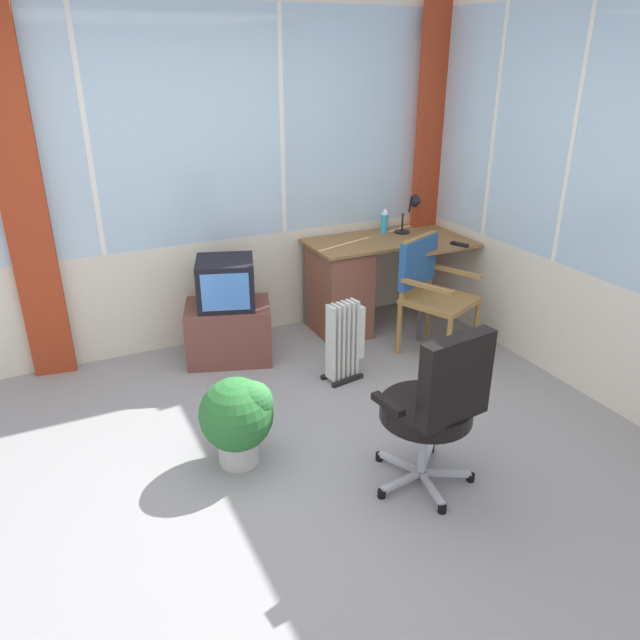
% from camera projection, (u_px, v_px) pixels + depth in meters
% --- Properties ---
extents(ground, '(5.32, 4.87, 0.06)m').
position_uv_depth(ground, '(301.00, 475.00, 3.52)').
color(ground, gray).
extents(north_window_panel, '(4.32, 0.07, 2.73)m').
position_uv_depth(north_window_panel, '(193.00, 176.00, 4.57)').
color(north_window_panel, silver).
rests_on(north_window_panel, ground).
extents(east_window_panel, '(0.07, 3.87, 2.73)m').
position_uv_depth(east_window_panel, '(615.00, 199.00, 3.82)').
color(east_window_panel, silver).
rests_on(east_window_panel, ground).
extents(curtain_north_left, '(0.29, 0.11, 2.63)m').
position_uv_depth(curtain_north_left, '(23.00, 199.00, 4.06)').
color(curtain_north_left, '#A7381C').
rests_on(curtain_north_left, ground).
extents(curtain_corner, '(0.29, 0.09, 2.63)m').
position_uv_depth(curtain_corner, '(429.00, 164.00, 5.30)').
color(curtain_corner, '#A7381C').
rests_on(curtain_corner, ground).
extents(desk, '(1.30, 0.80, 0.78)m').
position_uv_depth(desk, '(345.00, 285.00, 5.11)').
color(desk, olive).
rests_on(desk, ground).
extents(desk_lamp, '(0.22, 0.19, 0.34)m').
position_uv_depth(desk_lamp, '(414.00, 208.00, 5.16)').
color(desk_lamp, black).
rests_on(desk_lamp, desk).
extents(tv_remote, '(0.10, 0.16, 0.02)m').
position_uv_depth(tv_remote, '(460.00, 244.00, 4.91)').
color(tv_remote, black).
rests_on(tv_remote, desk).
extents(spray_bottle, '(0.06, 0.06, 0.22)m').
position_uv_depth(spray_bottle, '(384.00, 221.00, 5.24)').
color(spray_bottle, '#34ABCD').
rests_on(spray_bottle, desk).
extents(wooden_armchair, '(0.63, 0.64, 0.92)m').
position_uv_depth(wooden_armchair, '(427.00, 281.00, 4.73)').
color(wooden_armchair, olive).
rests_on(wooden_armchair, ground).
extents(office_chair, '(0.61, 0.57, 0.97)m').
position_uv_depth(office_chair, '(437.00, 401.00, 3.15)').
color(office_chair, '#B7B7BF').
rests_on(office_chair, ground).
extents(tv_on_stand, '(0.75, 0.62, 0.81)m').
position_uv_depth(tv_on_stand, '(228.00, 316.00, 4.65)').
color(tv_on_stand, brown).
rests_on(tv_on_stand, ground).
extents(space_heater, '(0.32, 0.21, 0.61)m').
position_uv_depth(space_heater, '(346.00, 340.00, 4.38)').
color(space_heater, silver).
rests_on(space_heater, ground).
extents(potted_plant, '(0.43, 0.43, 0.54)m').
position_uv_depth(potted_plant, '(239.00, 416.00, 3.46)').
color(potted_plant, beige).
rests_on(potted_plant, ground).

